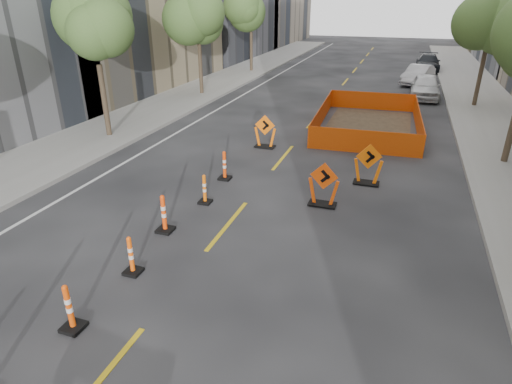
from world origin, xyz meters
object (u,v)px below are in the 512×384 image
(channelizer_3, at_px, (131,255))
(channelizer_6, at_px, (224,165))
(chevron_sign_left, at_px, (265,131))
(channelizer_4, at_px, (164,213))
(chevron_sign_right, at_px, (368,164))
(channelizer_2, at_px, (69,308))
(chevron_sign_center, at_px, (324,184))
(parked_car_mid, at_px, (418,75))
(channelizer_5, at_px, (205,189))
(parked_car_near, at_px, (425,86))
(parked_car_far, at_px, (428,63))

(channelizer_3, xyz_separation_m, channelizer_6, (-0.14, 6.03, 0.04))
(channelizer_3, height_order, chevron_sign_left, chevron_sign_left)
(channelizer_4, height_order, chevron_sign_right, chevron_sign_right)
(channelizer_2, height_order, chevron_sign_left, chevron_sign_left)
(chevron_sign_center, bearing_deg, chevron_sign_left, 128.96)
(channelizer_6, distance_m, chevron_sign_right, 5.02)
(chevron_sign_center, bearing_deg, parked_car_mid, 86.25)
(parked_car_mid, bearing_deg, chevron_sign_left, -93.23)
(channelizer_2, height_order, channelizer_3, channelizer_2)
(chevron_sign_right, distance_m, parked_car_mid, 20.39)
(channelizer_2, xyz_separation_m, channelizer_5, (0.07, 6.03, -0.04))
(channelizer_6, distance_m, parked_car_near, 18.06)
(channelizer_4, bearing_deg, parked_car_far, 76.91)
(chevron_sign_center, bearing_deg, channelizer_2, -113.70)
(chevron_sign_left, bearing_deg, channelizer_5, -92.90)
(channelizer_3, bearing_deg, chevron_sign_center, 54.63)
(channelizer_3, distance_m, channelizer_4, 2.03)
(chevron_sign_left, xyz_separation_m, chevron_sign_right, (4.59, -2.66, 0.02))
(channelizer_2, bearing_deg, channelizer_4, 93.24)
(channelizer_6, relative_size, chevron_sign_right, 0.72)
(parked_car_far, bearing_deg, channelizer_5, -102.74)
(channelizer_2, relative_size, parked_car_far, 0.22)
(chevron_sign_right, bearing_deg, parked_car_mid, 69.55)
(channelizer_5, xyz_separation_m, channelizer_6, (-0.15, 2.01, 0.05))
(channelizer_6, xyz_separation_m, parked_car_near, (7.01, 16.64, 0.21))
(chevron_sign_left, xyz_separation_m, chevron_sign_center, (3.44, -4.84, 0.00))
(channelizer_4, xyz_separation_m, chevron_sign_left, (0.43, 7.89, 0.16))
(channelizer_2, relative_size, parked_car_near, 0.24)
(parked_car_mid, height_order, parked_car_far, parked_car_far)
(channelizer_3, relative_size, chevron_sign_center, 0.69)
(chevron_sign_center, bearing_deg, channelizer_6, 168.97)
(chevron_sign_center, bearing_deg, channelizer_4, -138.20)
(chevron_sign_right, height_order, parked_car_mid, chevron_sign_right)
(parked_car_mid, bearing_deg, channelizer_2, -85.97)
(chevron_sign_center, relative_size, parked_car_mid, 0.34)
(parked_car_near, xyz_separation_m, parked_car_far, (0.45, 12.02, -0.05))
(channelizer_5, bearing_deg, channelizer_3, -90.23)
(channelizer_4, bearing_deg, channelizer_6, 88.02)
(chevron_sign_left, bearing_deg, chevron_sign_center, -56.19)
(channelizer_2, distance_m, channelizer_6, 8.03)
(chevron_sign_center, xyz_separation_m, parked_car_near, (3.28, 17.61, 0.02))
(chevron_sign_center, relative_size, chevron_sign_right, 0.98)
(chevron_sign_right, bearing_deg, chevron_sign_left, 134.29)
(channelizer_2, relative_size, channelizer_5, 1.08)
(chevron_sign_left, relative_size, chevron_sign_center, 1.00)
(channelizer_4, relative_size, channelizer_6, 1.05)
(channelizer_4, xyz_separation_m, channelizer_6, (0.14, 4.02, -0.03))
(channelizer_3, relative_size, parked_car_mid, 0.24)
(parked_car_near, bearing_deg, parked_car_far, 88.11)
(chevron_sign_right, height_order, parked_car_far, chevron_sign_right)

